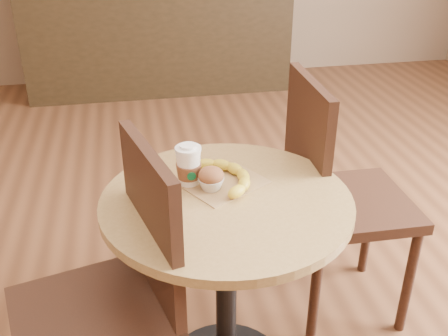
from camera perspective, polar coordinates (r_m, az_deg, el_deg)
name	(u,v)px	position (r m, az deg, el deg)	size (l,w,h in m)	color
cafe_table	(226,250)	(1.69, 0.26, -8.90)	(0.76, 0.76, 0.75)	black
chair_left	(115,297)	(1.57, -11.81, -13.54)	(0.53, 0.53, 0.99)	#341C12
chair_right	(335,193)	(2.03, 12.01, -2.68)	(0.45, 0.45, 1.01)	#341C12
service_counter	(158,29)	(4.66, -7.18, 14.80)	(2.30, 0.65, 1.04)	black
kraft_bag	(225,184)	(1.65, 0.15, -1.71)	(0.24, 0.18, 0.00)	#9F7B4D
coffee_cup	(189,167)	(1.63, -3.87, 0.15)	(0.08, 0.08, 0.14)	white
muffin	(211,179)	(1.60, -1.43, -1.16)	(0.08, 0.08, 0.07)	silver
banana	(227,177)	(1.65, 0.30, -0.96)	(0.17, 0.26, 0.04)	gold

